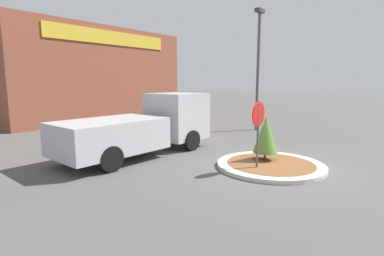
# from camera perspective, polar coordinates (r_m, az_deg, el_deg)

# --- Properties ---
(ground_plane) EXTENTS (120.00, 120.00, 0.00)m
(ground_plane) POSITION_cam_1_polar(r_m,az_deg,el_deg) (10.22, 14.70, -7.22)
(ground_plane) COLOR #514F4C
(traffic_island) EXTENTS (3.47, 3.47, 0.13)m
(traffic_island) POSITION_cam_1_polar(r_m,az_deg,el_deg) (10.20, 14.71, -6.87)
(traffic_island) COLOR beige
(traffic_island) RESTS_ON ground_plane
(stop_sign) EXTENTS (0.77, 0.07, 2.19)m
(stop_sign) POSITION_cam_1_polar(r_m,az_deg,el_deg) (9.38, 12.49, 0.98)
(stop_sign) COLOR #4C4C51
(stop_sign) RESTS_ON ground_plane
(island_shrub) EXTENTS (0.83, 0.83, 1.53)m
(island_shrub) POSITION_cam_1_polar(r_m,az_deg,el_deg) (10.42, 13.86, -1.13)
(island_shrub) COLOR brown
(island_shrub) RESTS_ON traffic_island
(utility_truck) EXTENTS (6.24, 2.35, 2.28)m
(utility_truck) POSITION_cam_1_polar(r_m,az_deg,el_deg) (11.60, -9.04, 0.38)
(utility_truck) COLOR #B2B2B7
(utility_truck) RESTS_ON ground_plane
(storefront_building) EXTENTS (13.36, 6.07, 6.49)m
(storefront_building) POSITION_cam_1_polar(r_m,az_deg,el_deg) (24.14, -19.14, 9.54)
(storefront_building) COLOR brown
(storefront_building) RESTS_ON ground_plane
(light_pole) EXTENTS (0.70, 0.30, 6.68)m
(light_pole) POSITION_cam_1_polar(r_m,az_deg,el_deg) (17.51, 12.50, 12.36)
(light_pole) COLOR #4C4C51
(light_pole) RESTS_ON ground_plane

